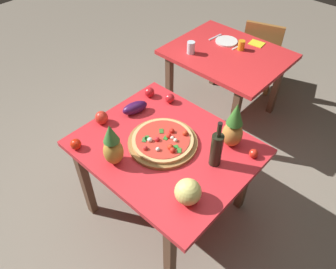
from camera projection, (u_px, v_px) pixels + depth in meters
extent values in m
plane|color=gray|center=(166.00, 207.00, 2.74)|extent=(10.00, 10.00, 0.00)
cube|color=brown|center=(86.00, 184.00, 2.48)|extent=(0.06, 0.06, 0.71)
cube|color=brown|center=(170.00, 258.00, 2.06)|extent=(0.06, 0.06, 0.71)
cube|color=brown|center=(164.00, 127.00, 2.93)|extent=(0.06, 0.06, 0.71)
cube|color=brown|center=(245.00, 178.00, 2.51)|extent=(0.06, 0.06, 0.71)
cube|color=red|center=(166.00, 148.00, 2.23)|extent=(1.17, 0.97, 0.04)
cube|color=brown|center=(169.00, 88.00, 3.36)|extent=(0.06, 0.06, 0.71)
cube|color=brown|center=(233.00, 122.00, 2.98)|extent=(0.06, 0.06, 0.71)
cube|color=brown|center=(215.00, 58.00, 3.78)|extent=(0.06, 0.06, 0.71)
cube|color=brown|center=(276.00, 85.00, 3.40)|extent=(0.06, 0.06, 0.71)
cube|color=red|center=(228.00, 54.00, 3.12)|extent=(1.10, 0.89, 0.04)
cube|color=olive|center=(275.00, 66.00, 3.94)|extent=(0.04, 0.04, 0.41)
cube|color=olive|center=(248.00, 60.00, 4.03)|extent=(0.04, 0.04, 0.41)
cube|color=olive|center=(269.00, 80.00, 3.72)|extent=(0.04, 0.04, 0.41)
cube|color=olive|center=(241.00, 73.00, 3.82)|extent=(0.04, 0.04, 0.41)
cube|color=olive|center=(262.00, 53.00, 3.72)|extent=(0.51, 0.51, 0.04)
cube|color=#9C652F|center=(262.00, 42.00, 3.45)|extent=(0.39, 0.16, 0.40)
cylinder|color=olive|center=(163.00, 142.00, 2.23)|extent=(0.48, 0.48, 0.02)
cylinder|color=#DFAA68|center=(163.00, 140.00, 2.21)|extent=(0.42, 0.42, 0.02)
cylinder|color=red|center=(163.00, 138.00, 2.20)|extent=(0.37, 0.37, 0.00)
sphere|color=red|center=(185.00, 133.00, 2.22)|extent=(0.04, 0.04, 0.04)
sphere|color=red|center=(145.00, 148.00, 2.12)|extent=(0.03, 0.03, 0.03)
sphere|color=red|center=(173.00, 150.00, 2.10)|extent=(0.04, 0.04, 0.04)
sphere|color=red|center=(157.00, 139.00, 2.18)|extent=(0.03, 0.03, 0.03)
sphere|color=red|center=(169.00, 136.00, 2.20)|extent=(0.04, 0.04, 0.04)
sphere|color=red|center=(172.00, 131.00, 2.24)|extent=(0.04, 0.04, 0.04)
sphere|color=red|center=(170.00, 147.00, 2.12)|extent=(0.04, 0.04, 0.04)
cube|color=#29862C|center=(175.00, 147.00, 2.14)|extent=(0.04, 0.05, 0.00)
cube|color=#357B2C|center=(179.00, 150.00, 2.11)|extent=(0.05, 0.05, 0.00)
cube|color=#2B732A|center=(147.00, 138.00, 2.20)|extent=(0.05, 0.05, 0.00)
cube|color=#377334|center=(144.00, 140.00, 2.18)|extent=(0.05, 0.05, 0.00)
cube|color=#326F27|center=(161.00, 131.00, 2.24)|extent=(0.05, 0.05, 0.00)
cube|color=#287B28|center=(166.00, 138.00, 2.20)|extent=(0.04, 0.05, 0.00)
sphere|color=silver|center=(172.00, 138.00, 2.19)|extent=(0.03, 0.03, 0.03)
sphere|color=white|center=(150.00, 140.00, 2.17)|extent=(0.03, 0.03, 0.03)
sphere|color=silver|center=(158.00, 149.00, 2.11)|extent=(0.03, 0.03, 0.03)
sphere|color=white|center=(175.00, 140.00, 2.17)|extent=(0.03, 0.03, 0.03)
cylinder|color=black|center=(216.00, 150.00, 2.02)|extent=(0.08, 0.08, 0.24)
cylinder|color=black|center=(219.00, 131.00, 1.91)|extent=(0.03, 0.03, 0.09)
cylinder|color=black|center=(220.00, 124.00, 1.87)|extent=(0.03, 0.03, 0.02)
ellipsoid|color=#BD8935|center=(113.00, 151.00, 2.05)|extent=(0.13, 0.13, 0.19)
cone|color=#3A7231|center=(110.00, 133.00, 1.94)|extent=(0.10, 0.10, 0.13)
ellipsoid|color=#C38038|center=(232.00, 134.00, 2.16)|extent=(0.14, 0.14, 0.19)
cone|color=#367229|center=(236.00, 114.00, 2.04)|extent=(0.11, 0.11, 0.16)
sphere|color=#E1D773|center=(188.00, 192.00, 1.85)|extent=(0.16, 0.16, 0.16)
ellipsoid|color=red|center=(102.00, 118.00, 2.35)|extent=(0.09, 0.09, 0.10)
ellipsoid|color=#3C1344|center=(135.00, 108.00, 2.44)|extent=(0.14, 0.22, 0.09)
sphere|color=red|center=(170.00, 98.00, 2.53)|extent=(0.08, 0.08, 0.08)
sphere|color=red|center=(149.00, 92.00, 2.59)|extent=(0.08, 0.08, 0.08)
sphere|color=red|center=(254.00, 153.00, 2.13)|extent=(0.06, 0.06, 0.06)
sphere|color=red|center=(76.00, 144.00, 2.18)|extent=(0.08, 0.08, 0.08)
cylinder|color=orange|center=(241.00, 45.00, 3.11)|extent=(0.07, 0.07, 0.09)
cylinder|color=silver|center=(191.00, 48.00, 3.05)|extent=(0.08, 0.08, 0.12)
cylinder|color=white|center=(226.00, 41.00, 3.24)|extent=(0.22, 0.22, 0.02)
cube|color=silver|center=(215.00, 37.00, 3.31)|extent=(0.03, 0.18, 0.01)
cube|color=silver|center=(238.00, 46.00, 3.18)|extent=(0.03, 0.18, 0.01)
cube|color=yellow|center=(257.00, 44.00, 3.22)|extent=(0.15, 0.14, 0.01)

